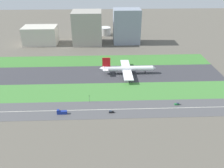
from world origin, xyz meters
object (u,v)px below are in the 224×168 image
terminal_building (41,35)px  fuel_tank_west (85,30)px  car_2 (177,104)px  hangar_building (87,28)px  truck_0 (62,112)px  fuel_tank_centre (105,31)px  airliner (127,69)px  car_1 (111,112)px  fuel_tank_east (123,31)px  traffic_light (89,98)px  office_tower (127,26)px

terminal_building → fuel_tank_west: bearing=34.8°
car_2 → hangar_building: (-89.09, 182.00, 23.54)m
terminal_building → hangar_building: hangar_building is taller
truck_0 → fuel_tank_centre: bearing=-99.7°
airliner → car_1: airliner is taller
car_2 → fuel_tank_east: fuel_tank_east is taller
traffic_light → office_tower: bearing=73.9°
fuel_tank_west → truck_0: bearing=-91.4°
car_2 → fuel_tank_west: bearing=113.0°
car_1 → traffic_light: 26.63m
traffic_light → fuel_tank_west: fuel_tank_west is taller
truck_0 → fuel_tank_centre: (40.36, 237.00, 4.89)m
fuel_tank_west → office_tower: bearing=-33.8°
airliner → fuel_tank_west: (-57.05, 159.00, 1.93)m
hangar_building → fuel_tank_centre: bearing=58.7°
car_1 → fuel_tank_centre: fuel_tank_centre is taller
airliner → fuel_tank_centre: airliner is taller
car_2 → fuel_tank_west: fuel_tank_west is taller
truck_0 → fuel_tank_west: fuel_tank_west is taller
hangar_building → fuel_tank_centre: 55.64m
terminal_building → office_tower: office_tower is taller
truck_0 → terminal_building: 201.19m
fuel_tank_west → fuel_tank_centre: fuel_tank_west is taller
airliner → traffic_light: (-40.14, -60.01, -1.94)m
hangar_building → fuel_tank_centre: hangar_building is taller
airliner → hangar_building: hangar_building is taller
airliner → truck_0: (-62.87, -78.00, -4.56)m
car_2 → traffic_light: bearing=174.2°
airliner → car_2: 78.67m
car_2 → car_1: same height
terminal_building → office_tower: 132.48m
car_1 → fuel_tank_east: fuel_tank_east is taller
truck_0 → car_2: 102.56m
office_tower → fuel_tank_west: bearing=146.2°
car_2 → hangar_building: size_ratio=0.09×
truck_0 → fuel_tank_east: fuel_tank_east is taller
fuel_tank_centre → office_tower: bearing=-54.1°
hangar_building → fuel_tank_east: (58.27, 45.00, -17.47)m
truck_0 → hangar_building: hangar_building is taller
airliner → truck_0: bearing=-128.9°
office_tower → airliner: bearing=-95.0°
truck_0 → car_1: bearing=-180.0°
car_2 → traffic_light: traffic_light is taller
traffic_light → hangar_building: 175.44m
hangar_building → fuel_tank_west: (-7.16, 45.00, -16.30)m
car_2 → hangar_building: hangar_building is taller
car_1 → fuel_tank_west: (-36.25, 237.00, 7.24)m
truck_0 → car_2: truck_0 is taller
truck_0 → hangar_building: 193.78m
fuel_tank_west → fuel_tank_east: bearing=0.0°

